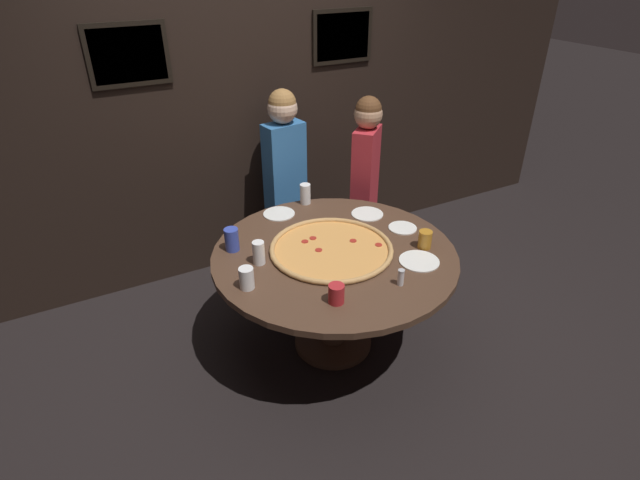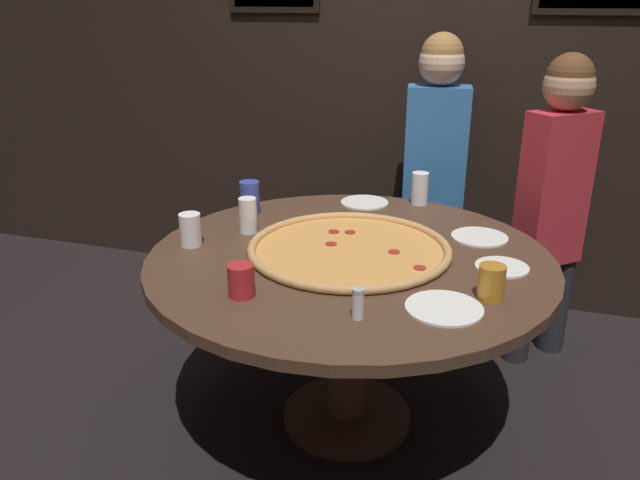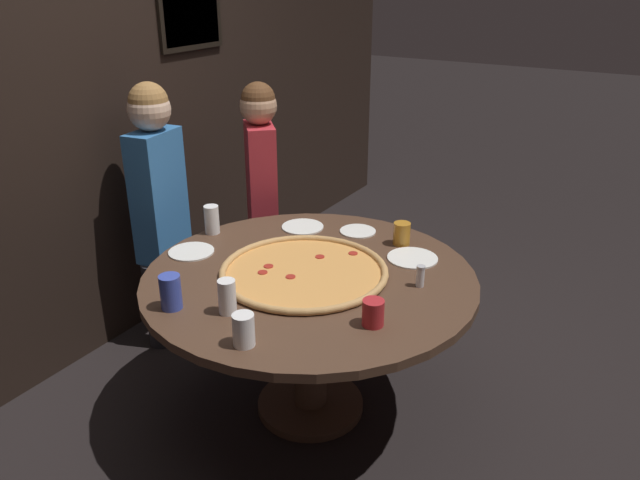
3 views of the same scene
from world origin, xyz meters
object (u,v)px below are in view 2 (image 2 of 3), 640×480
at_px(giant_pizza, 349,248).
at_px(white_plate_far_back, 365,202).
at_px(drink_cup_centre_back, 250,198).
at_px(diner_centre_back, 435,164).
at_px(drink_cup_far_right, 241,280).
at_px(drink_cup_front_edge, 491,282).
at_px(drink_cup_near_right, 190,230).
at_px(white_plate_right_side, 502,267).
at_px(drink_cup_beside_pizza, 420,188).
at_px(drink_cup_near_left, 248,215).
at_px(dining_table, 349,288).
at_px(white_plate_near_front, 444,308).
at_px(white_plate_left_side, 479,237).
at_px(diner_far_left, 553,195).
at_px(condiment_shaker, 358,303).

bearing_deg(giant_pizza, white_plate_far_back, 98.43).
relative_size(drink_cup_centre_back, diner_centre_back, 0.10).
bearing_deg(drink_cup_far_right, drink_cup_front_edge, 16.25).
bearing_deg(diner_centre_back, drink_cup_near_right, 48.16).
relative_size(drink_cup_centre_back, white_plate_far_back, 0.66).
bearing_deg(white_plate_right_side, diner_centre_back, 110.74).
relative_size(drink_cup_near_right, drink_cup_beside_pizza, 0.85).
relative_size(drink_cup_near_right, white_plate_far_back, 0.57).
xyz_separation_m(drink_cup_near_left, white_plate_far_back, (0.36, 0.51, -0.07)).
bearing_deg(white_plate_far_back, drink_cup_beside_pizza, 15.93).
bearing_deg(drink_cup_beside_pizza, dining_table, -101.94).
relative_size(white_plate_near_front, white_plate_far_back, 1.09).
xyz_separation_m(drink_cup_beside_pizza, white_plate_left_side, (0.30, -0.36, -0.07)).
bearing_deg(white_plate_far_back, white_plate_near_front, -62.85).
distance_m(drink_cup_near_right, drink_cup_beside_pizza, 1.08).
relative_size(drink_cup_centre_back, white_plate_near_front, 0.61).
height_order(white_plate_left_side, diner_far_left, diner_far_left).
height_order(giant_pizza, white_plate_far_back, giant_pizza).
bearing_deg(drink_cup_beside_pizza, drink_cup_near_left, -135.78).
relative_size(drink_cup_far_right, white_plate_right_side, 0.57).
bearing_deg(diner_far_left, white_plate_near_front, 30.72).
relative_size(white_plate_left_side, diner_far_left, 0.16).
bearing_deg(dining_table, white_plate_right_side, 4.37).
distance_m(drink_cup_beside_pizza, white_plate_far_back, 0.26).
distance_m(drink_cup_centre_back, white_plate_left_side, 0.99).
relative_size(drink_cup_far_right, drink_cup_centre_back, 0.74).
bearing_deg(condiment_shaker, drink_cup_near_right, 153.74).
height_order(drink_cup_near_left, diner_centre_back, diner_centre_back).
height_order(dining_table, drink_cup_near_right, drink_cup_near_right).
height_order(drink_cup_front_edge, white_plate_near_front, drink_cup_front_edge).
relative_size(drink_cup_centre_back, white_plate_right_side, 0.77).
xyz_separation_m(drink_cup_centre_back, white_plate_right_side, (1.08, -0.28, -0.07)).
distance_m(drink_cup_near_right, condiment_shaker, 0.84).
distance_m(drink_cup_far_right, drink_cup_beside_pizza, 1.18).
distance_m(giant_pizza, drink_cup_far_right, 0.52).
distance_m(drink_cup_near_left, drink_cup_beside_pizza, 0.83).
distance_m(drink_cup_front_edge, drink_cup_near_right, 1.13).
bearing_deg(drink_cup_near_right, white_plate_far_back, 54.41).
bearing_deg(dining_table, giant_pizza, 111.70).
distance_m(drink_cup_beside_pizza, white_plate_right_side, 0.76).
bearing_deg(drink_cup_centre_back, white_plate_near_front, -35.04).
bearing_deg(drink_cup_front_edge, diner_far_left, 78.33).
height_order(drink_cup_front_edge, white_plate_right_side, drink_cup_front_edge).
height_order(drink_cup_centre_back, diner_far_left, diner_far_left).
xyz_separation_m(drink_cup_centre_back, white_plate_near_front, (0.93, -0.65, -0.07)).
relative_size(dining_table, white_plate_near_front, 6.28).
height_order(dining_table, white_plate_far_back, white_plate_far_back).
distance_m(drink_cup_near_left, white_plate_right_side, 1.00).
bearing_deg(drink_cup_near_right, condiment_shaker, -26.26).
relative_size(giant_pizza, white_plate_left_side, 3.44).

